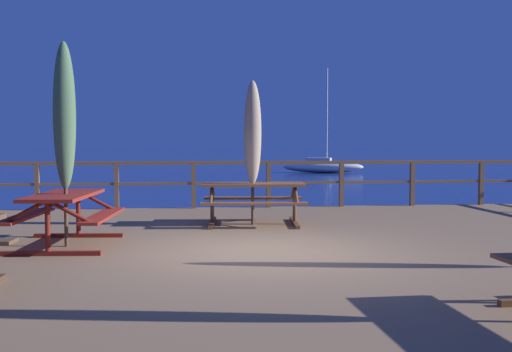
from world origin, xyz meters
TOP-DOWN VIEW (x-y plane):
  - ground_plane at (0.00, 0.00)m, footprint 600.00×600.00m
  - wooden_deck at (0.00, 0.00)m, footprint 16.05×11.94m
  - railing_waterside_far at (-0.00, 5.82)m, footprint 15.85×0.10m
  - picnic_table_back_right at (0.18, 2.86)m, footprint 2.01×1.57m
  - picnic_table_mid_left at (-2.83, 0.82)m, footprint 1.55×2.06m
  - patio_umbrella_tall_mid_left at (0.16, 2.81)m, footprint 0.32×0.32m
  - patio_umbrella_tall_back_left at (-2.79, 0.76)m, footprint 0.32×0.32m
  - sailboat_distant at (9.10, 36.05)m, footprint 6.21×3.69m

SIDE VIEW (x-z plane):
  - ground_plane at x=0.00m, z-range 0.00..0.00m
  - wooden_deck at x=0.00m, z-range 0.00..0.66m
  - sailboat_distant at x=9.10m, z-range -3.35..4.37m
  - picnic_table_back_right at x=0.18m, z-range 0.83..1.61m
  - picnic_table_mid_left at x=-2.83m, z-range 0.83..1.61m
  - railing_waterside_far at x=0.00m, z-range 0.86..1.95m
  - patio_umbrella_tall_mid_left at x=0.16m, z-range 1.02..3.67m
  - patio_umbrella_tall_back_left at x=-2.79m, z-range 1.06..4.02m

